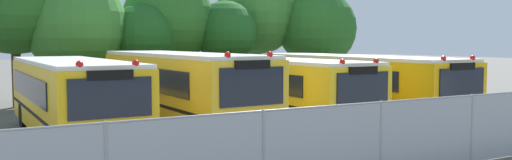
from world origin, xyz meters
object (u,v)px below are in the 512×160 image
Objects in this scene: tree_6 at (258,14)px; tree_2 at (79,24)px; tree_5 at (223,31)px; tree_1 at (13,3)px; school_bus_2 at (277,86)px; school_bus_3 at (351,81)px; tree_3 at (146,38)px; tree_7 at (317,28)px; tree_4 at (170,18)px; school_bus_0 at (72,95)px; school_bus_1 at (179,87)px.

tree_2 is at bearing -171.51° from tree_6.
tree_6 is at bearing 30.72° from tree_5.
tree_1 is 0.99× the size of tree_6.
school_bus_2 is 0.86× the size of school_bus_3.
tree_5 is at bearing -149.28° from tree_6.
tree_5 is (4.38, 0.15, 0.36)m from tree_3.
tree_1 is 16.62m from tree_7.
tree_4 is at bearing -171.03° from tree_6.
tree_5 is (9.49, 8.82, 2.23)m from school_bus_0.
tree_1 is (-4.56, 9.16, 3.33)m from school_bus_1.
tree_3 is (5.12, 8.66, 1.87)m from school_bus_0.
tree_6 is (13.55, 1.11, -0.11)m from tree_1.
tree_4 is 5.98m from tree_6.
school_bus_0 is 1.30× the size of tree_1.
tree_1 is at bearing -175.32° from tree_6.
tree_2 reaches higher than school_bus_0.
tree_4 is (7.66, 0.18, -0.50)m from tree_1.
tree_1 is 13.60m from tree_6.
school_bus_2 is 3.83m from school_bus_3.
tree_3 is at bearing -52.80° from school_bus_3.
tree_2 is (2.81, -0.49, -0.89)m from tree_1.
tree_1 is 1.45× the size of tree_3.
tree_7 is at bearing -134.32° from school_bus_2.
school_bus_3 is 1.62× the size of tree_1.
tree_6 is at bearing 8.49° from tree_2.
tree_3 is at bearing -8.47° from tree_2.
tree_6 reaches higher than tree_4.
tree_2 is (-5.53, 9.09, 2.56)m from school_bus_2.
tree_6 is 1.17× the size of tree_7.
tree_2 is 3.24m from tree_3.
school_bus_3 is 11.06m from tree_6.
tree_7 reaches higher than school_bus_3.
tree_7 is at bearing -0.27° from tree_5.
school_bus_0 is 9.68m from tree_2.
school_bus_0 reaches higher than school_bus_2.
tree_5 is (-1.84, 8.55, 2.23)m from school_bus_3.
tree_1 is 1.15× the size of tree_2.
tree_4 is (6.82, 9.80, 2.92)m from school_bus_0.
tree_1 is 6.22m from tree_3.
tree_2 is at bearing 177.61° from tree_5.
school_bus_1 reaches higher than school_bus_0.
tree_2 is 4.91m from tree_4.
tree_6 is at bearing 8.97° from tree_4.
tree_4 is 0.92× the size of tree_6.
tree_5 is 0.85× the size of tree_7.
school_bus_1 reaches higher than school_bus_2.
school_bus_0 is 12.30m from tree_4.
tree_5 is at bearing -77.18° from school_bus_3.
tree_6 reaches higher than school_bus_0.
tree_3 reaches higher than school_bus_1.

